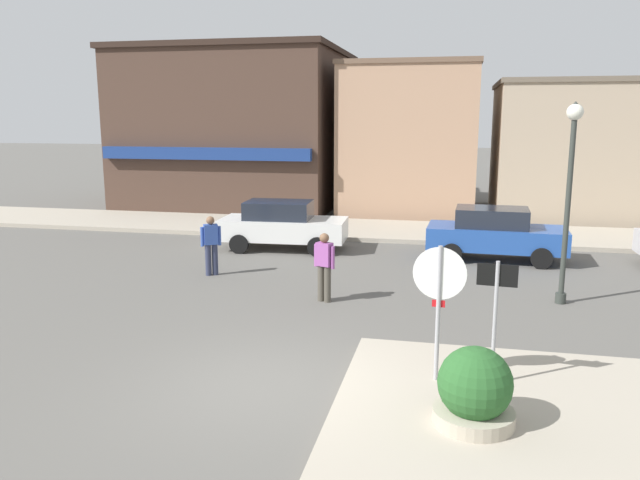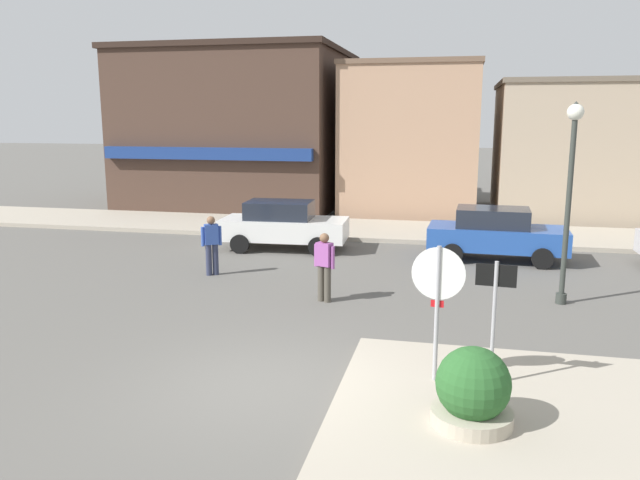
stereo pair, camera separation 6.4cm
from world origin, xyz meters
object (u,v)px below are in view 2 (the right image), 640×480
object	(u,v)px
lamp_post	(571,175)
one_way_sign	(494,311)
pedestrian_crossing_near	(212,244)
parked_car_nearest	(283,224)
pedestrian_crossing_far	(324,265)
parked_car_second	(496,233)
planter	(473,395)
stop_sign	(438,296)

from	to	relation	value
lamp_post	one_way_sign	bearing A→B (deg)	-108.95
one_way_sign	pedestrian_crossing_near	size ratio (longest dim) A/B	1.30
lamp_post	pedestrian_crossing_near	bearing A→B (deg)	175.25
parked_car_nearest	pedestrian_crossing_far	distance (m)	5.95
lamp_post	parked_car_second	distance (m)	4.95
planter	parked_car_nearest	bearing A→B (deg)	117.65
planter	parked_car_nearest	size ratio (longest dim) A/B	0.30
one_way_sign	lamp_post	distance (m)	5.77
lamp_post	parked_car_nearest	distance (m)	9.25
one_way_sign	pedestrian_crossing_far	world-z (taller)	one_way_sign
parked_car_nearest	stop_sign	bearing A→B (deg)	-61.60
lamp_post	parked_car_second	size ratio (longest dim) A/B	1.12
one_way_sign	planter	bearing A→B (deg)	-102.54
pedestrian_crossing_near	pedestrian_crossing_far	world-z (taller)	same
pedestrian_crossing_far	parked_car_nearest	bearing A→B (deg)	115.03
parked_car_nearest	one_way_sign	bearing A→B (deg)	-57.77
parked_car_second	stop_sign	bearing A→B (deg)	-98.28
planter	pedestrian_crossing_near	size ratio (longest dim) A/B	0.76
parked_car_nearest	pedestrian_crossing_near	distance (m)	3.77
one_way_sign	parked_car_second	size ratio (longest dim) A/B	0.52
planter	parked_car_nearest	xyz separation A→B (m)	(-5.75, 10.98, 0.25)
one_way_sign	parked_car_nearest	bearing A→B (deg)	122.23
planter	parked_car_second	distance (m)	10.92
lamp_post	parked_car_nearest	bearing A→B (deg)	150.87
parked_car_second	pedestrian_crossing_near	size ratio (longest dim) A/B	2.53
planter	parked_car_second	size ratio (longest dim) A/B	0.30
pedestrian_crossing_near	planter	bearing A→B (deg)	-47.56
one_way_sign	pedestrian_crossing_far	xyz separation A→B (m)	(-3.54, 4.22, -0.46)
parked_car_second	lamp_post	bearing A→B (deg)	-73.57
one_way_sign	pedestrian_crossing_near	world-z (taller)	one_way_sign
planter	pedestrian_crossing_far	world-z (taller)	pedestrian_crossing_far
planter	lamp_post	world-z (taller)	lamp_post
parked_car_nearest	pedestrian_crossing_near	size ratio (longest dim) A/B	2.54
planter	parked_car_nearest	distance (m)	12.40
parked_car_second	pedestrian_crossing_near	xyz separation A→B (m)	(-7.55, -3.54, 0.06)
lamp_post	pedestrian_crossing_far	bearing A→B (deg)	-169.22
parked_car_nearest	planter	bearing A→B (deg)	-62.35
one_way_sign	parked_car_second	bearing A→B (deg)	86.77
parked_car_second	one_way_sign	bearing A→B (deg)	-93.23
lamp_post	pedestrian_crossing_near	world-z (taller)	lamp_post
parked_car_nearest	pedestrian_crossing_far	world-z (taller)	pedestrian_crossing_far
stop_sign	lamp_post	distance (m)	6.06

